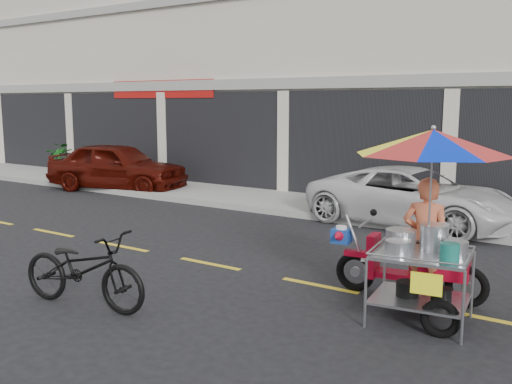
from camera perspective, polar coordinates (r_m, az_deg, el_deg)
The scene contains 9 objects.
ground at distance 8.32m, azimuth 6.40°, elevation -9.30°, with size 90.00×90.00×0.00m, color black.
sidewalk at distance 13.28m, azimuth 17.40°, elevation -2.39°, with size 45.00×3.00×0.15m, color gray.
centerline at distance 8.31m, azimuth 6.40°, elevation -9.28°, with size 42.00×0.10×0.01m, color gold.
maroon_sedan at distance 17.39m, azimuth -13.70°, elevation 2.51°, with size 1.69×4.20×1.43m, color #3C0904.
white_pickup at distance 12.50m, azimuth 15.45°, elevation -0.47°, with size 2.05×4.45×1.24m, color silver.
plant_tall at distance 20.97m, azimuth -18.82°, elevation 3.27°, with size 0.96×0.83×1.06m, color #124C14.
plant_short at distance 20.79m, azimuth -19.14°, elevation 2.98°, with size 0.50×0.50×0.90m, color #124C14.
near_bicycle at distance 7.64m, azimuth -16.87°, elevation -7.37°, with size 0.67×1.91×1.00m, color black.
food_vendor_rig at distance 7.18m, azimuth 16.71°, elevation -0.45°, with size 2.50×2.00×2.35m.
Camera 1 is at (3.59, -7.03, 2.60)m, focal length 40.00 mm.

